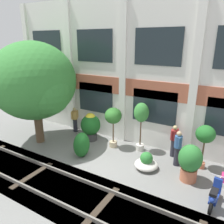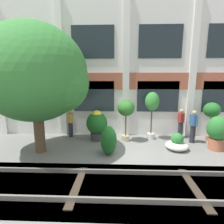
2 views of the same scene
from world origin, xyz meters
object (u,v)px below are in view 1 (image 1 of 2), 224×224
at_px(resident_by_doorway, 75,119).
at_px(resident_near_plants, 178,147).
at_px(potted_plant_glazed_jar, 91,125).
at_px(resident_watching_tracks, 174,140).
at_px(potted_plant_low_pan, 141,116).
at_px(topiary_hedge, 82,145).
at_px(potted_plant_tall_urn, 113,118).
at_px(potted_plant_fluted_column, 190,161).
at_px(potted_plant_terracotta_small, 205,136).
at_px(broadleaf_tree, 34,83).
at_px(potted_plant_wide_bowl, 146,163).
at_px(scooter_near_curb, 214,196).

height_order(resident_by_doorway, resident_near_plants, resident_near_plants).
relative_size(potted_plant_glazed_jar, resident_watching_tracks, 1.00).
distance_m(resident_by_doorway, resident_near_plants, 6.51).
bearing_deg(potted_plant_low_pan, topiary_hedge, -136.74).
height_order(potted_plant_tall_urn, potted_plant_fluted_column, potted_plant_tall_urn).
relative_size(potted_plant_tall_urn, potted_plant_terracotta_small, 1.07).
distance_m(potted_plant_terracotta_small, resident_by_doorway, 7.53).
xyz_separation_m(resident_by_doorway, topiary_hedge, (2.27, -2.25, -0.21)).
bearing_deg(broadleaf_tree, resident_watching_tracks, 17.39).
height_order(potted_plant_wide_bowl, potted_plant_glazed_jar, potted_plant_glazed_jar).
xyz_separation_m(resident_watching_tracks, resident_near_plants, (0.36, -0.73, 0.03)).
bearing_deg(resident_watching_tracks, broadleaf_tree, -137.43).
relative_size(potted_plant_fluted_column, resident_near_plants, 0.94).
distance_m(broadleaf_tree, potted_plant_terracotta_small, 8.65).
bearing_deg(topiary_hedge, potted_plant_wide_bowl, 10.98).
relative_size(potted_plant_glazed_jar, resident_by_doorway, 1.03).
bearing_deg(potted_plant_fluted_column, broadleaf_tree, -176.12).
height_order(broadleaf_tree, resident_near_plants, broadleaf_tree).
bearing_deg(broadleaf_tree, potted_plant_tall_urn, 21.75).
relative_size(resident_watching_tracks, resident_near_plants, 0.97).
distance_m(potted_plant_tall_urn, resident_by_doorway, 3.22).
distance_m(potted_plant_wide_bowl, potted_plant_fluted_column, 1.89).
bearing_deg(potted_plant_terracotta_small, potted_plant_wide_bowl, -148.37).
relative_size(potted_plant_terracotta_small, potted_plant_glazed_jar, 1.26).
bearing_deg(potted_plant_wide_bowl, scooter_near_curb, -20.02).
xyz_separation_m(potted_plant_glazed_jar, resident_near_plants, (4.92, -0.19, 0.00)).
height_order(potted_plant_tall_urn, topiary_hedge, potted_plant_tall_urn).
height_order(potted_plant_low_pan, potted_plant_glazed_jar, potted_plant_low_pan).
bearing_deg(broadleaf_tree, potted_plant_low_pan, 20.14).
bearing_deg(resident_by_doorway, potted_plant_low_pan, 12.59).
bearing_deg(potted_plant_tall_urn, potted_plant_glazed_jar, 176.87).
height_order(scooter_near_curb, resident_by_doorway, resident_by_doorway).
height_order(potted_plant_tall_urn, resident_watching_tracks, potted_plant_tall_urn).
relative_size(potted_plant_wide_bowl, resident_by_doorway, 0.67).
bearing_deg(potted_plant_glazed_jar, potted_plant_fluted_column, -10.86).
relative_size(potted_plant_wide_bowl, resident_near_plants, 0.62).
xyz_separation_m(potted_plant_tall_urn, potted_plant_glazed_jar, (-1.52, 0.08, -0.74)).
bearing_deg(potted_plant_fluted_column, topiary_hedge, -172.21).
distance_m(broadleaf_tree, potted_plant_low_pan, 5.77).
distance_m(potted_plant_terracotta_small, potted_plant_fluted_column, 1.44).
relative_size(potted_plant_low_pan, scooter_near_curb, 1.84).
bearing_deg(topiary_hedge, resident_by_doorway, 135.24).
relative_size(broadleaf_tree, resident_watching_tracks, 3.37).
height_order(potted_plant_terracotta_small, scooter_near_curb, potted_plant_terracotta_small).
distance_m(potted_plant_low_pan, scooter_near_curb, 4.77).
distance_m(scooter_near_curb, resident_watching_tracks, 3.50).
bearing_deg(potted_plant_wide_bowl, potted_plant_low_pan, 122.80).
relative_size(potted_plant_fluted_column, potted_plant_glazed_jar, 0.98).
height_order(broadleaf_tree, potted_plant_terracotta_small, broadleaf_tree).
bearing_deg(potted_plant_fluted_column, scooter_near_curb, -46.18).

